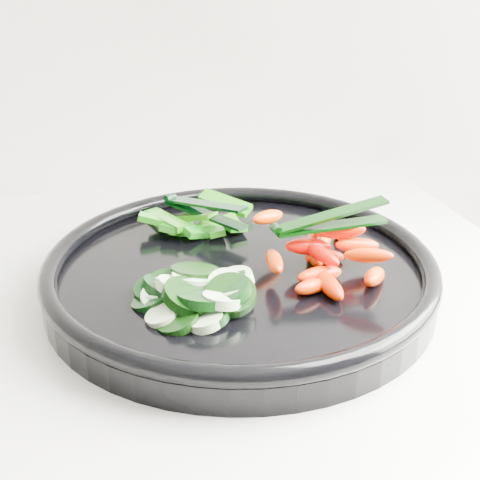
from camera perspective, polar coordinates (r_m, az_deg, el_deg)
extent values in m
cylinder|color=black|center=(0.64, 0.00, -3.42)|extent=(0.46, 0.46, 0.02)
torus|color=black|center=(0.64, 0.00, -1.96)|extent=(0.47, 0.47, 0.02)
cylinder|color=black|center=(0.55, -5.30, -6.80)|extent=(0.05, 0.05, 0.02)
cylinder|color=beige|center=(0.56, -6.68, -6.45)|extent=(0.04, 0.04, 0.02)
cylinder|color=black|center=(0.60, -6.21, -4.25)|extent=(0.06, 0.06, 0.03)
cylinder|color=beige|center=(0.60, -7.01, -4.24)|extent=(0.04, 0.04, 0.02)
cylinder|color=black|center=(0.60, -5.99, -3.97)|extent=(0.04, 0.04, 0.02)
cylinder|color=#D9FCC9|center=(0.58, -6.87, -4.98)|extent=(0.04, 0.04, 0.02)
cylinder|color=black|center=(0.56, -2.90, -6.60)|extent=(0.05, 0.05, 0.02)
cylinder|color=beige|center=(0.55, -3.01, -6.87)|extent=(0.04, 0.04, 0.02)
cylinder|color=black|center=(0.61, -4.87, -3.36)|extent=(0.06, 0.06, 0.03)
cylinder|color=beige|center=(0.61, -3.14, -3.30)|extent=(0.04, 0.04, 0.02)
cylinder|color=black|center=(0.59, -6.26, -4.60)|extent=(0.05, 0.05, 0.01)
cylinder|color=#CFEBBC|center=(0.59, -6.57, -4.60)|extent=(0.05, 0.05, 0.02)
cylinder|color=black|center=(0.60, -7.11, -4.34)|extent=(0.05, 0.05, 0.02)
cylinder|color=beige|center=(0.59, -6.20, -4.37)|extent=(0.04, 0.04, 0.02)
cylinder|color=black|center=(0.59, -7.28, -4.88)|extent=(0.06, 0.06, 0.03)
cylinder|color=#D9FAC8|center=(0.58, -5.31, -4.90)|extent=(0.04, 0.04, 0.02)
cylinder|color=black|center=(0.57, -1.28, -4.60)|extent=(0.06, 0.06, 0.03)
cylinder|color=beige|center=(0.57, -0.72, -4.47)|extent=(0.04, 0.04, 0.02)
cylinder|color=black|center=(0.60, -3.84, -2.80)|extent=(0.06, 0.06, 0.02)
cylinder|color=#E2F8C7|center=(0.59, -4.19, -3.43)|extent=(0.05, 0.05, 0.02)
cylinder|color=black|center=(0.56, -4.39, -4.89)|extent=(0.06, 0.07, 0.03)
cylinder|color=beige|center=(0.58, -5.56, -4.04)|extent=(0.04, 0.04, 0.02)
cylinder|color=black|center=(0.57, -0.81, -4.71)|extent=(0.06, 0.05, 0.03)
cylinder|color=#D9F1C1|center=(0.58, -1.26, -3.79)|extent=(0.04, 0.04, 0.02)
cylinder|color=black|center=(0.59, -1.33, -3.58)|extent=(0.05, 0.05, 0.02)
cylinder|color=#E0F9C7|center=(0.59, -0.59, -3.57)|extent=(0.04, 0.04, 0.02)
cylinder|color=black|center=(0.56, -3.24, -4.99)|extent=(0.06, 0.06, 0.02)
cylinder|color=beige|center=(0.56, -1.54, -5.13)|extent=(0.05, 0.05, 0.02)
ellipsoid|color=#EA2400|center=(0.61, 6.83, -2.97)|extent=(0.05, 0.03, 0.02)
ellipsoid|color=#F01F00|center=(0.60, 7.60, -3.81)|extent=(0.02, 0.05, 0.02)
ellipsoid|color=#F16100|center=(0.65, 6.66, -1.38)|extent=(0.02, 0.04, 0.02)
ellipsoid|color=#FF4C00|center=(0.62, 11.40, -3.08)|extent=(0.04, 0.05, 0.03)
ellipsoid|color=#EA5600|center=(0.65, 6.45, -1.31)|extent=(0.03, 0.05, 0.02)
ellipsoid|color=#E53D00|center=(0.59, 6.12, -3.97)|extent=(0.04, 0.03, 0.02)
ellipsoid|color=#EB4500|center=(0.65, 7.26, -1.48)|extent=(0.05, 0.02, 0.02)
ellipsoid|color=#E15100|center=(0.70, 8.64, 0.53)|extent=(0.03, 0.04, 0.02)
ellipsoid|color=#FF5D00|center=(0.68, 7.06, -0.05)|extent=(0.04, 0.05, 0.02)
ellipsoid|color=red|center=(0.60, 2.95, -1.81)|extent=(0.02, 0.05, 0.02)
ellipsoid|color=#FF1F00|center=(0.65, 6.37, 0.21)|extent=(0.03, 0.04, 0.02)
ellipsoid|color=#F40F00|center=(0.62, 6.98, -1.23)|extent=(0.03, 0.05, 0.02)
ellipsoid|color=red|center=(0.63, 5.89, -0.55)|extent=(0.05, 0.02, 0.03)
ellipsoid|color=#DC4C00|center=(0.64, 9.99, -0.44)|extent=(0.05, 0.02, 0.02)
ellipsoid|color=#F31200|center=(0.64, 8.61, 0.81)|extent=(0.05, 0.04, 0.03)
ellipsoid|color=#FB5300|center=(0.66, 2.40, 1.97)|extent=(0.04, 0.03, 0.02)
ellipsoid|color=#EB2D00|center=(0.64, 8.06, 0.97)|extent=(0.05, 0.02, 0.02)
ellipsoid|color=#F25000|center=(0.59, 10.88, -1.31)|extent=(0.05, 0.03, 0.02)
cube|color=#0B7312|center=(0.71, -2.26, 1.01)|extent=(0.02, 0.05, 0.02)
cube|color=#0A6F11|center=(0.71, -2.92, 0.73)|extent=(0.06, 0.04, 0.03)
cube|color=#22730A|center=(0.72, -0.79, 1.35)|extent=(0.02, 0.05, 0.02)
cube|color=#0E720A|center=(0.71, -4.03, 0.79)|extent=(0.05, 0.04, 0.02)
cube|color=#1C6309|center=(0.72, -2.50, 1.12)|extent=(0.06, 0.02, 0.02)
cube|color=#12740B|center=(0.74, -7.01, 1.84)|extent=(0.03, 0.05, 0.01)
cube|color=#236E0A|center=(0.72, -5.29, 1.19)|extent=(0.05, 0.06, 0.03)
cube|color=#236F0A|center=(0.72, -3.81, 1.97)|extent=(0.04, 0.05, 0.02)
cube|color=#166F0A|center=(0.71, -6.87, 1.63)|extent=(0.05, 0.03, 0.02)
cube|color=#1F6209|center=(0.71, -6.14, 1.66)|extent=(0.04, 0.06, 0.01)
cube|color=#14730A|center=(0.75, -1.26, 3.18)|extent=(0.06, 0.06, 0.02)
cylinder|color=black|center=(0.60, 3.11, 0.93)|extent=(0.01, 0.01, 0.01)
cube|color=black|center=(0.63, 7.81, 1.19)|extent=(0.11, 0.02, 0.00)
cube|color=black|center=(0.62, 7.87, 2.15)|extent=(0.11, 0.02, 0.02)
cylinder|color=black|center=(0.74, -5.99, 3.63)|extent=(0.01, 0.01, 0.01)
cube|color=black|center=(0.71, -2.97, 2.21)|extent=(0.07, 0.10, 0.00)
cube|color=black|center=(0.70, -2.99, 3.07)|extent=(0.07, 0.10, 0.02)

